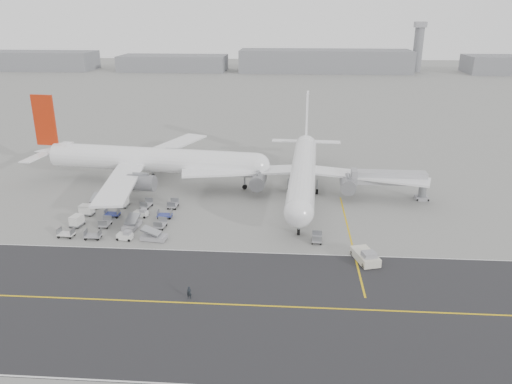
# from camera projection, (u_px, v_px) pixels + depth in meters

# --- Properties ---
(ground) EXTENTS (700.00, 700.00, 0.00)m
(ground) POSITION_uv_depth(u_px,v_px,m) (178.00, 244.00, 85.87)
(ground) COLOR gray
(ground) RESTS_ON ground
(taxiway) EXTENTS (220.00, 59.00, 0.03)m
(taxiway) POSITION_uv_depth(u_px,v_px,m) (185.00, 303.00, 68.69)
(taxiway) COLOR #2B2B2E
(taxiway) RESTS_ON ground
(horizon_buildings) EXTENTS (520.00, 28.00, 28.00)m
(horizon_buildings) POSITION_uv_depth(u_px,v_px,m) (309.00, 72.00, 327.54)
(horizon_buildings) COLOR slate
(horizon_buildings) RESTS_ON ground
(control_tower) EXTENTS (7.00, 7.00, 31.25)m
(control_tower) POSITION_uv_depth(u_px,v_px,m) (418.00, 46.00, 322.01)
(control_tower) COLOR slate
(control_tower) RESTS_ON ground
(airliner_a) EXTENTS (57.35, 56.44, 19.82)m
(airliner_a) POSITION_uv_depth(u_px,v_px,m) (147.00, 159.00, 114.49)
(airliner_a) COLOR white
(airliner_a) RESTS_ON ground
(airliner_b) EXTENTS (53.43, 54.12, 18.66)m
(airliner_b) POSITION_uv_depth(u_px,v_px,m) (303.00, 170.00, 107.76)
(airliner_b) COLOR white
(airliner_b) RESTS_ON ground
(pushback_tug) EXTENTS (4.41, 7.85, 2.22)m
(pushback_tug) POSITION_uv_depth(u_px,v_px,m) (366.00, 256.00, 79.69)
(pushback_tug) COLOR beige
(pushback_tug) RESTS_ON ground
(jet_bridge) EXTENTS (16.49, 3.33, 6.23)m
(jet_bridge) POSITION_uv_depth(u_px,v_px,m) (390.00, 179.00, 105.40)
(jet_bridge) COLOR gray
(jet_bridge) RESTS_ON ground
(gse_cluster) EXTENTS (25.77, 24.97, 2.18)m
(gse_cluster) POSITION_uv_depth(u_px,v_px,m) (123.00, 222.00, 95.12)
(gse_cluster) COLOR #96969B
(gse_cluster) RESTS_ON ground
(stray_dolly) EXTENTS (1.88, 2.87, 1.70)m
(stray_dolly) POSITION_uv_depth(u_px,v_px,m) (317.00, 242.00, 86.74)
(stray_dolly) COLOR silver
(stray_dolly) RESTS_ON ground
(ground_crew_a) EXTENTS (0.68, 0.45, 1.86)m
(ground_crew_a) POSITION_uv_depth(u_px,v_px,m) (189.00, 293.00, 69.39)
(ground_crew_a) COLOR black
(ground_crew_a) RESTS_ON ground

